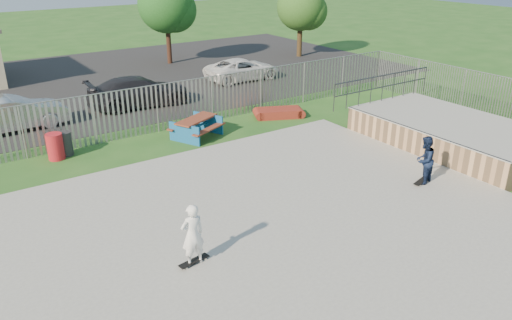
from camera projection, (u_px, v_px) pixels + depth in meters
ground at (261, 230)px, 13.60m from camera, size 120.00×120.00×0.00m
concrete_slab at (261, 228)px, 13.57m from camera, size 15.00×12.00×0.15m
quarter_pipe at (450, 134)px, 19.09m from camera, size 5.50×7.05×2.19m
fence at (210, 140)px, 17.22m from camera, size 26.04×16.02×2.00m
picnic_table at (197, 128)px, 20.18m from camera, size 2.37×2.21×0.80m
funbox at (279, 113)px, 22.72m from camera, size 2.12×1.64×0.38m
trash_bin_red at (55, 147)px, 18.03m from camera, size 0.58×0.58×0.97m
trash_bin_grey at (65, 144)px, 18.40m from camera, size 0.54×0.54×0.90m
parking_lot at (69, 85)px, 28.07m from camera, size 40.00×18.00×0.02m
car_silver at (13, 114)px, 20.80m from camera, size 4.48×1.82×1.44m
car_dark at (139, 91)px, 24.07m from camera, size 5.06×2.34×1.43m
car_white at (242, 69)px, 28.97m from camera, size 4.48×2.08×1.24m
tree_mid at (166, 4)px, 32.03m from camera, size 3.66×3.66×5.65m
tree_right at (301, 7)px, 34.36m from camera, size 3.31×3.31×5.10m
skateboard_a at (421, 181)px, 16.01m from camera, size 0.82×0.40×0.08m
skateboard_b at (194, 262)px, 11.90m from camera, size 0.82×0.32×0.08m
skater_navy at (424, 160)px, 15.72m from camera, size 0.89×0.77×1.57m
skater_white at (193, 235)px, 11.60m from camera, size 0.58×0.39×1.57m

